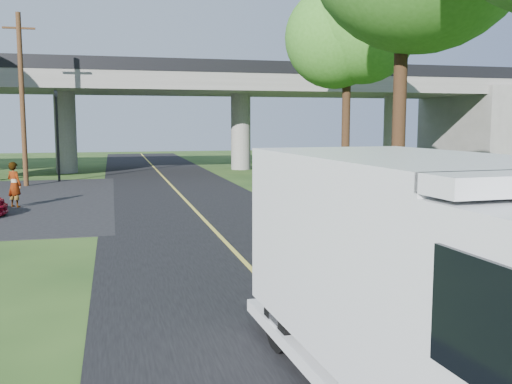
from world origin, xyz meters
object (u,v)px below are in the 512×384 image
object	(u,v)px
utility_pole	(22,99)
tree_right_far	(353,26)
pedestrian	(14,185)
traffic_signal	(57,126)
step_van	(441,279)

from	to	relation	value
utility_pole	tree_right_far	size ratio (longest dim) A/B	0.82
utility_pole	pedestrian	bearing A→B (deg)	-85.19
traffic_signal	step_van	size ratio (longest dim) A/B	0.73
utility_pole	pedestrian	size ratio (longest dim) A/B	4.94
pedestrian	step_van	bearing A→B (deg)	152.05
utility_pole	tree_right_far	distance (m)	17.61
traffic_signal	step_van	distance (m)	29.43
pedestrian	traffic_signal	bearing A→B (deg)	-54.22
traffic_signal	tree_right_far	bearing A→B (deg)	-22.07
tree_right_far	step_van	size ratio (longest dim) A/B	1.53
traffic_signal	pedestrian	bearing A→B (deg)	-94.64
pedestrian	tree_right_far	bearing A→B (deg)	-125.80
traffic_signal	utility_pole	size ratio (longest dim) A/B	0.58
tree_right_far	step_van	bearing A→B (deg)	-111.08
pedestrian	utility_pole	bearing A→B (deg)	-44.77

